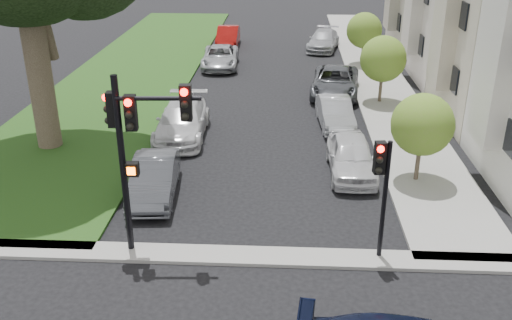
{
  "coord_description": "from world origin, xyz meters",
  "views": [
    {
      "loc": [
        0.96,
        -12.92,
        9.93
      ],
      "look_at": [
        0.0,
        5.0,
        2.0
      ],
      "focal_mm": 40.0,
      "sensor_mm": 36.0,
      "label": 1
    }
  ],
  "objects_px": {
    "car_parked_5": "(154,178)",
    "car_parked_9": "(228,37)",
    "traffic_signal_main": "(135,135)",
    "traffic_signal_secondary": "(382,179)",
    "small_tree_c": "(364,30)",
    "car_parked_2": "(335,82)",
    "car_parked_6": "(182,121)",
    "car_parked_8": "(220,57)",
    "car_parked_1": "(335,113)",
    "small_tree_b": "(383,59)",
    "car_parked_0": "(351,156)",
    "car_parked_4": "(323,40)",
    "small_tree_a": "(422,125)"
  },
  "relations": [
    {
      "from": "car_parked_0",
      "to": "car_parked_8",
      "type": "xyz_separation_m",
      "value": [
        -7.19,
        16.69,
        -0.06
      ]
    },
    {
      "from": "traffic_signal_main",
      "to": "car_parked_9",
      "type": "bearing_deg",
      "value": 90.53
    },
    {
      "from": "small_tree_b",
      "to": "car_parked_6",
      "type": "distance_m",
      "value": 11.67
    },
    {
      "from": "car_parked_6",
      "to": "traffic_signal_secondary",
      "type": "bearing_deg",
      "value": -53.71
    },
    {
      "from": "small_tree_b",
      "to": "car_parked_8",
      "type": "bearing_deg",
      "value": 142.94
    },
    {
      "from": "car_parked_1",
      "to": "traffic_signal_secondary",
      "type": "bearing_deg",
      "value": -92.28
    },
    {
      "from": "small_tree_b",
      "to": "car_parked_9",
      "type": "height_order",
      "value": "small_tree_b"
    },
    {
      "from": "traffic_signal_secondary",
      "to": "car_parked_6",
      "type": "relative_size",
      "value": 0.71
    },
    {
      "from": "car_parked_0",
      "to": "car_parked_9",
      "type": "distance_m",
      "value": 24.32
    },
    {
      "from": "traffic_signal_secondary",
      "to": "car_parked_5",
      "type": "distance_m",
      "value": 8.79
    },
    {
      "from": "car_parked_1",
      "to": "car_parked_4",
      "type": "relative_size",
      "value": 0.85
    },
    {
      "from": "small_tree_c",
      "to": "traffic_signal_main",
      "type": "height_order",
      "value": "traffic_signal_main"
    },
    {
      "from": "small_tree_c",
      "to": "car_parked_8",
      "type": "distance_m",
      "value": 9.92
    },
    {
      "from": "traffic_signal_secondary",
      "to": "car_parked_8",
      "type": "distance_m",
      "value": 24.12
    },
    {
      "from": "small_tree_a",
      "to": "car_parked_9",
      "type": "bearing_deg",
      "value": 112.39
    },
    {
      "from": "small_tree_a",
      "to": "car_parked_4",
      "type": "height_order",
      "value": "small_tree_a"
    },
    {
      "from": "car_parked_6",
      "to": "car_parked_8",
      "type": "relative_size",
      "value": 1.07
    },
    {
      "from": "car_parked_1",
      "to": "car_parked_5",
      "type": "bearing_deg",
      "value": -136.82
    },
    {
      "from": "car_parked_0",
      "to": "car_parked_8",
      "type": "relative_size",
      "value": 0.88
    },
    {
      "from": "car_parked_9",
      "to": "car_parked_2",
      "type": "bearing_deg",
      "value": -60.0
    },
    {
      "from": "car_parked_6",
      "to": "car_parked_8",
      "type": "height_order",
      "value": "car_parked_6"
    },
    {
      "from": "small_tree_c",
      "to": "car_parked_6",
      "type": "xyz_separation_m",
      "value": [
        -10.06,
        -14.09,
        -1.59
      ]
    },
    {
      "from": "car_parked_1",
      "to": "car_parked_4",
      "type": "distance_m",
      "value": 16.89
    },
    {
      "from": "small_tree_b",
      "to": "car_parked_4",
      "type": "relative_size",
      "value": 0.75
    },
    {
      "from": "car_parked_4",
      "to": "car_parked_6",
      "type": "xyz_separation_m",
      "value": [
        -7.63,
        -18.7,
        0.07
      ]
    },
    {
      "from": "traffic_signal_main",
      "to": "car_parked_8",
      "type": "bearing_deg",
      "value": 90.4
    },
    {
      "from": "car_parked_2",
      "to": "car_parked_9",
      "type": "relative_size",
      "value": 1.22
    },
    {
      "from": "small_tree_b",
      "to": "car_parked_5",
      "type": "xyz_separation_m",
      "value": [
        -10.05,
        -11.77,
        -1.76
      ]
    },
    {
      "from": "car_parked_0",
      "to": "car_parked_8",
      "type": "height_order",
      "value": "car_parked_0"
    },
    {
      "from": "car_parked_1",
      "to": "car_parked_9",
      "type": "bearing_deg",
      "value": 107.53
    },
    {
      "from": "traffic_signal_main",
      "to": "traffic_signal_secondary",
      "type": "height_order",
      "value": "traffic_signal_main"
    },
    {
      "from": "car_parked_4",
      "to": "small_tree_a",
      "type": "bearing_deg",
      "value": -72.77
    },
    {
      "from": "traffic_signal_secondary",
      "to": "car_parked_1",
      "type": "bearing_deg",
      "value": 91.92
    },
    {
      "from": "small_tree_b",
      "to": "car_parked_2",
      "type": "relative_size",
      "value": 0.66
    },
    {
      "from": "small_tree_c",
      "to": "car_parked_5",
      "type": "distance_m",
      "value": 22.62
    },
    {
      "from": "small_tree_b",
      "to": "traffic_signal_secondary",
      "type": "bearing_deg",
      "value": -98.68
    },
    {
      "from": "car_parked_0",
      "to": "car_parked_1",
      "type": "relative_size",
      "value": 1.05
    },
    {
      "from": "small_tree_c",
      "to": "car_parked_1",
      "type": "xyz_separation_m",
      "value": [
        -2.77,
        -12.28,
        -1.68
      ]
    },
    {
      "from": "small_tree_c",
      "to": "car_parked_2",
      "type": "height_order",
      "value": "small_tree_c"
    },
    {
      "from": "small_tree_c",
      "to": "car_parked_2",
      "type": "relative_size",
      "value": 0.64
    },
    {
      "from": "small_tree_b",
      "to": "car_parked_6",
      "type": "xyz_separation_m",
      "value": [
        -10.06,
        -5.66,
        -1.7
      ]
    },
    {
      "from": "small_tree_c",
      "to": "small_tree_a",
      "type": "bearing_deg",
      "value": -90.0
    },
    {
      "from": "car_parked_0",
      "to": "car_parked_8",
      "type": "distance_m",
      "value": 18.17
    },
    {
      "from": "traffic_signal_main",
      "to": "car_parked_6",
      "type": "bearing_deg",
      "value": 92.96
    },
    {
      "from": "car_parked_5",
      "to": "car_parked_9",
      "type": "bearing_deg",
      "value": 84.31
    },
    {
      "from": "car_parked_9",
      "to": "car_parked_8",
      "type": "bearing_deg",
      "value": -89.94
    },
    {
      "from": "small_tree_a",
      "to": "car_parked_5",
      "type": "relative_size",
      "value": 0.81
    },
    {
      "from": "car_parked_1",
      "to": "car_parked_9",
      "type": "height_order",
      "value": "car_parked_9"
    },
    {
      "from": "small_tree_b",
      "to": "car_parked_0",
      "type": "xyz_separation_m",
      "value": [
        -2.52,
        -9.36,
        -1.73
      ]
    },
    {
      "from": "traffic_signal_main",
      "to": "car_parked_2",
      "type": "relative_size",
      "value": 1.01
    }
  ]
}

